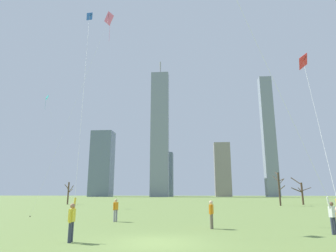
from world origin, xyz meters
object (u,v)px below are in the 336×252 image
at_px(bystander_strolling_midfield, 116,209).
at_px(bare_tree_rightmost, 301,192).
at_px(bare_tree_right_of_center, 68,192).
at_px(distant_kite_high_overhead_teal, 49,104).
at_px(bare_tree_left_of_center, 279,187).
at_px(kite_flyer_foreground_right_red, 332,189).
at_px(distant_kite_low_near_trees_pink, 105,29).
at_px(kite_flyer_midfield_center_blue, 75,184).
at_px(bystander_watching_nearby, 211,213).
at_px(kite_flyer_far_back_green, 299,141).

height_order(bystander_strolling_midfield, bare_tree_rightmost, bare_tree_rightmost).
bearing_deg(bare_tree_right_of_center, bare_tree_rightmost, 2.78).
height_order(distant_kite_high_overhead_teal, bare_tree_right_of_center, distant_kite_high_overhead_teal).
bearing_deg(distant_kite_high_overhead_teal, bare_tree_right_of_center, 87.61).
bearing_deg(bare_tree_left_of_center, kite_flyer_foreground_right_red, -103.10).
height_order(kite_flyer_foreground_right_red, distant_kite_low_near_trees_pink, distant_kite_low_near_trees_pink).
bearing_deg(kite_flyer_midfield_center_blue, bare_tree_right_of_center, 113.60).
bearing_deg(bystander_strolling_midfield, bystander_watching_nearby, -28.80).
bearing_deg(kite_flyer_midfield_center_blue, distant_kite_low_near_trees_pink, 103.30).
bearing_deg(bare_tree_left_of_center, bare_tree_right_of_center, 176.05).
xyz_separation_m(kite_flyer_foreground_right_red, bystander_watching_nearby, (-4.20, 6.42, -1.33)).
xyz_separation_m(bystander_strolling_midfield, bare_tree_rightmost, (25.00, 32.81, 1.34)).
xyz_separation_m(bystander_watching_nearby, bystander_strolling_midfield, (-6.80, 3.74, 0.00)).
bearing_deg(bare_tree_rightmost, bare_tree_right_of_center, -177.22).
xyz_separation_m(bystander_strolling_midfield, bare_tree_right_of_center, (-16.94, 30.77, 1.23)).
xyz_separation_m(kite_flyer_far_back_green, bare_tree_left_of_center, (8.83, 35.26, -1.62)).
bearing_deg(distant_kite_high_overhead_teal, kite_flyer_foreground_right_red, -48.05).
relative_size(bystander_strolling_midfield, distant_kite_high_overhead_teal, 0.09).
distance_m(kite_flyer_foreground_right_red, bystander_strolling_midfield, 15.04).
bearing_deg(kite_flyer_far_back_green, distant_kite_high_overhead_teal, 135.03).
height_order(bare_tree_right_of_center, bare_tree_left_of_center, bare_tree_left_of_center).
xyz_separation_m(kite_flyer_midfield_center_blue, bare_tree_right_of_center, (-17.10, 39.14, -0.36)).
xyz_separation_m(distant_kite_high_overhead_teal, bare_tree_left_of_center, (37.27, 6.85, -13.12)).
bearing_deg(bare_tree_rightmost, bystander_strolling_midfield, -127.30).
xyz_separation_m(kite_flyer_far_back_green, bare_tree_right_of_center, (-28.04, 37.80, -2.48)).
bearing_deg(bare_tree_left_of_center, kite_flyer_midfield_center_blue, -118.38).
distance_m(distant_kite_low_near_trees_pink, bare_tree_left_of_center, 36.93).
distance_m(kite_flyer_far_back_green, bare_tree_left_of_center, 36.38).
height_order(kite_flyer_far_back_green, distant_kite_high_overhead_teal, distant_kite_high_overhead_teal).
distance_m(kite_flyer_midfield_center_blue, distant_kite_high_overhead_teal, 37.10).
relative_size(kite_flyer_midfield_center_blue, distant_kite_high_overhead_teal, 0.90).
bearing_deg(bystander_watching_nearby, distant_kite_high_overhead_teal, 133.86).
distance_m(bare_tree_rightmost, bare_tree_left_of_center, 6.87).
height_order(kite_flyer_far_back_green, kite_flyer_foreground_right_red, kite_flyer_far_back_green).
distance_m(kite_flyer_foreground_right_red, distant_kite_low_near_trees_pink, 23.96).
bearing_deg(bare_tree_left_of_center, bystander_strolling_midfield, -125.24).
relative_size(kite_flyer_midfield_center_blue, bare_tree_rightmost, 3.35).
height_order(distant_kite_low_near_trees_pink, distant_kite_high_overhead_teal, distant_kite_low_near_trees_pink).
relative_size(bare_tree_right_of_center, bare_tree_left_of_center, 0.72).
bearing_deg(bare_tree_right_of_center, kite_flyer_foreground_right_red, -55.68).
bearing_deg(bystander_watching_nearby, bare_tree_right_of_center, 124.52).
height_order(bystander_watching_nearby, bystander_strolling_midfield, same).
bearing_deg(kite_flyer_far_back_green, kite_flyer_midfield_center_blue, -173.03).
bearing_deg(bystander_watching_nearby, bystander_strolling_midfield, 151.20).
xyz_separation_m(bare_tree_rightmost, bare_tree_left_of_center, (-5.06, -4.59, 0.75)).
height_order(bystander_watching_nearby, distant_kite_high_overhead_teal, distant_kite_high_overhead_teal).
relative_size(bare_tree_rightmost, bare_tree_right_of_center, 1.21).
xyz_separation_m(kite_flyer_foreground_right_red, bare_tree_rightmost, (13.99, 42.97, 0.01)).
bearing_deg(bare_tree_left_of_center, bare_tree_rightmost, 42.18).
distance_m(kite_flyer_foreground_right_red, kite_flyer_midfield_center_blue, 10.99).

